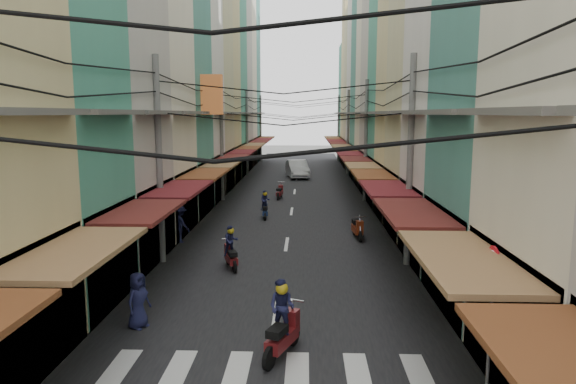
% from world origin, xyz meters
% --- Properties ---
extents(ground, '(160.00, 160.00, 0.00)m').
position_xyz_m(ground, '(0.00, 0.00, 0.00)').
color(ground, slate).
rests_on(ground, ground).
extents(road, '(10.00, 80.00, 0.02)m').
position_xyz_m(road, '(0.00, 20.00, 0.01)').
color(road, black).
rests_on(road, ground).
extents(sidewalk_left, '(3.00, 80.00, 0.06)m').
position_xyz_m(sidewalk_left, '(-6.50, 20.00, 0.03)').
color(sidewalk_left, slate).
rests_on(sidewalk_left, ground).
extents(sidewalk_right, '(3.00, 80.00, 0.06)m').
position_xyz_m(sidewalk_right, '(6.50, 20.00, 0.03)').
color(sidewalk_right, slate).
rests_on(sidewalk_right, ground).
extents(crosswalk, '(7.55, 2.40, 0.01)m').
position_xyz_m(crosswalk, '(-0.00, -6.00, 0.03)').
color(crosswalk, silver).
rests_on(crosswalk, ground).
extents(building_row_left, '(7.80, 67.67, 23.70)m').
position_xyz_m(building_row_left, '(-7.92, 16.56, 9.78)').
color(building_row_left, silver).
rests_on(building_row_left, ground).
extents(building_row_right, '(7.80, 68.98, 22.59)m').
position_xyz_m(building_row_right, '(7.92, 16.45, 9.41)').
color(building_row_right, teal).
rests_on(building_row_right, ground).
extents(utility_poles, '(10.20, 66.13, 8.20)m').
position_xyz_m(utility_poles, '(0.00, 15.01, 6.59)').
color(utility_poles, slate).
rests_on(utility_poles, ground).
extents(white_car, '(6.06, 3.14, 2.04)m').
position_xyz_m(white_car, '(0.05, 30.84, 0.00)').
color(white_car, '#B9BABE').
rests_on(white_car, ground).
extents(bicycle, '(1.71, 1.21, 1.11)m').
position_xyz_m(bicycle, '(7.50, -3.00, 0.00)').
color(bicycle, black).
rests_on(bicycle, ground).
extents(moving_scooters, '(5.77, 25.55, 1.96)m').
position_xyz_m(moving_scooters, '(-0.21, 4.32, 0.53)').
color(moving_scooters, black).
rests_on(moving_scooters, ground).
extents(parked_scooters, '(13.06, 14.67, 0.99)m').
position_xyz_m(parked_scooters, '(3.77, -2.69, 0.48)').
color(parked_scooters, black).
rests_on(parked_scooters, ground).
extents(pedestrians, '(13.36, 16.61, 2.23)m').
position_xyz_m(pedestrians, '(-4.12, 3.36, 1.03)').
color(pedestrians, '#29202B').
rests_on(pedestrians, ground).
extents(market_umbrella, '(2.25, 2.25, 2.37)m').
position_xyz_m(market_umbrella, '(6.10, -1.24, 2.09)').
color(market_umbrella, '#B2B2B7').
rests_on(market_umbrella, ground).
extents(traffic_sign, '(0.10, 0.70, 3.17)m').
position_xyz_m(traffic_sign, '(4.91, -6.14, 2.34)').
color(traffic_sign, slate).
rests_on(traffic_sign, ground).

